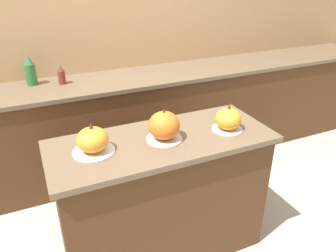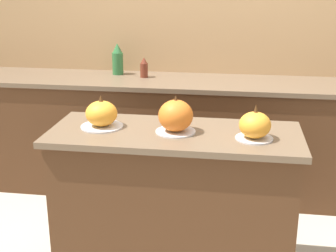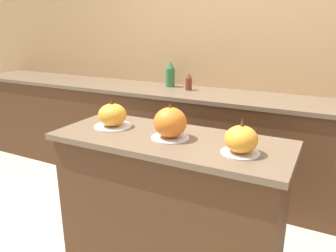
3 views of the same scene
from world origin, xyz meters
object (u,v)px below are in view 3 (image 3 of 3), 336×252
pumpkin_cake_center (170,123)px  bottle_short (189,82)px  bottle_tall (170,74)px  pumpkin_cake_right (241,140)px  pumpkin_cake_left (112,116)px

pumpkin_cake_center → bottle_short: size_ratio=1.36×
bottle_tall → bottle_short: (0.23, -0.08, -0.04)m
pumpkin_cake_right → bottle_short: bearing=123.7°
pumpkin_cake_left → bottle_tall: bottle_tall is taller
pumpkin_cake_center → pumpkin_cake_right: (0.42, -0.05, -0.02)m
pumpkin_cake_center → bottle_tall: bearing=116.8°
pumpkin_cake_left → pumpkin_cake_right: pumpkin_cake_right is taller
bottle_tall → bottle_short: bottle_tall is taller
pumpkin_cake_right → bottle_tall: 1.72m
pumpkin_cake_right → bottle_short: bottle_short is taller
pumpkin_cake_left → bottle_short: 1.18m
pumpkin_cake_left → pumpkin_cake_center: (0.42, -0.03, 0.02)m
pumpkin_cake_right → bottle_tall: size_ratio=0.77×
pumpkin_cake_left → pumpkin_cake_right: bearing=-5.1°
bottle_tall → bottle_short: size_ratio=1.58×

